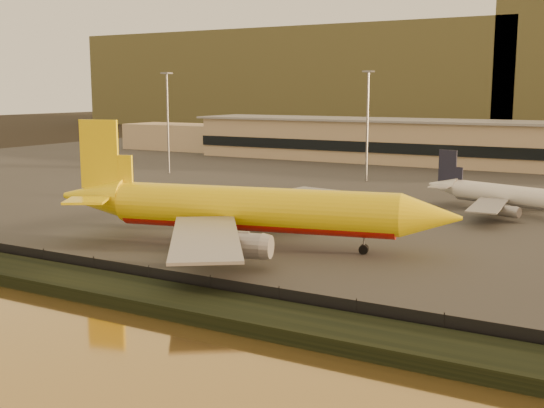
# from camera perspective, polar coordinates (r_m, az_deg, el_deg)

# --- Properties ---
(ground) EXTENTS (900.00, 900.00, 0.00)m
(ground) POSITION_cam_1_polar(r_m,az_deg,el_deg) (86.41, -5.73, -4.73)
(ground) COLOR black
(ground) RESTS_ON ground
(embankment) EXTENTS (320.00, 7.00, 1.40)m
(embankment) POSITION_cam_1_polar(r_m,az_deg,el_deg) (73.50, -13.44, -6.93)
(embankment) COLOR black
(embankment) RESTS_ON ground
(tarmac) EXTENTS (320.00, 220.00, 0.20)m
(tarmac) POSITION_cam_1_polar(r_m,az_deg,el_deg) (171.68, 12.83, 2.21)
(tarmac) COLOR #2D2D2D
(tarmac) RESTS_ON ground
(perimeter_fence) EXTENTS (300.00, 0.05, 2.20)m
(perimeter_fence) POSITION_cam_1_polar(r_m,az_deg,el_deg) (76.19, -11.41, -5.80)
(perimeter_fence) COLOR black
(perimeter_fence) RESTS_ON tarmac
(terminal_building) EXTENTS (202.00, 25.00, 12.60)m
(terminal_building) POSITION_cam_1_polar(r_m,az_deg,el_deg) (204.41, 11.46, 5.12)
(terminal_building) COLOR tan
(terminal_building) RESTS_ON tarmac
(apron_light_masts) EXTENTS (152.20, 12.20, 25.40)m
(apron_light_masts) POSITION_cam_1_polar(r_m,az_deg,el_deg) (147.30, 16.42, 6.99)
(apron_light_masts) COLOR slate
(apron_light_masts) RESTS_ON tarmac
(distant_hills) EXTENTS (470.00, 160.00, 70.00)m
(distant_hills) POSITION_cam_1_polar(r_m,az_deg,el_deg) (414.29, 20.16, 10.34)
(distant_hills) COLOR brown
(distant_hills) RESTS_ON ground
(dhl_cargo_jet) EXTENTS (56.03, 53.91, 16.86)m
(dhl_cargo_jet) POSITION_cam_1_polar(r_m,az_deg,el_deg) (92.00, -2.08, -0.48)
(dhl_cargo_jet) COLOR yellow
(dhl_cargo_jet) RESTS_ON tarmac
(white_narrowbody_jet) EXTENTS (34.54, 32.83, 10.16)m
(white_narrowbody_jet) POSITION_cam_1_polar(r_m,az_deg,el_deg) (123.20, 19.82, 0.56)
(white_narrowbody_jet) COLOR silver
(white_narrowbody_jet) RESTS_ON tarmac
(gse_vehicle_yellow) EXTENTS (4.46, 2.70, 1.87)m
(gse_vehicle_yellow) POSITION_cam_1_polar(r_m,az_deg,el_deg) (105.01, 1.51, -1.50)
(gse_vehicle_yellow) COLOR yellow
(gse_vehicle_yellow) RESTS_ON tarmac
(gse_vehicle_white) EXTENTS (5.02, 3.70, 2.06)m
(gse_vehicle_white) POSITION_cam_1_polar(r_m,az_deg,el_deg) (126.58, -7.30, 0.36)
(gse_vehicle_white) COLOR silver
(gse_vehicle_white) RESTS_ON tarmac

